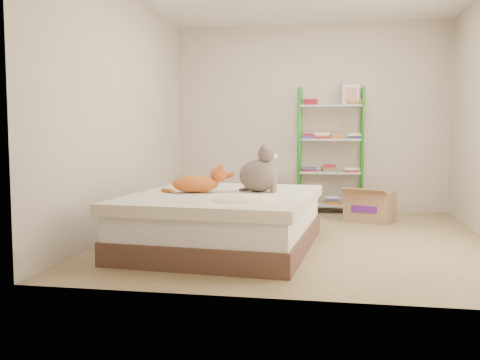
% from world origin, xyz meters
% --- Properties ---
extents(room, '(3.81, 4.21, 2.61)m').
position_xyz_m(room, '(0.00, 0.00, 1.30)').
color(room, '#A0895A').
rests_on(room, ground).
extents(bed, '(1.79, 2.16, 0.52)m').
position_xyz_m(bed, '(-0.67, -0.60, 0.26)').
color(bed, brown).
rests_on(bed, ground).
extents(orange_cat, '(0.58, 0.43, 0.21)m').
position_xyz_m(orange_cat, '(-0.95, -0.60, 0.62)').
color(orange_cat, '#D65822').
rests_on(orange_cat, bed).
extents(grey_cat, '(0.42, 0.36, 0.46)m').
position_xyz_m(grey_cat, '(-0.37, -0.43, 0.75)').
color(grey_cat, gray).
rests_on(grey_cat, bed).
extents(shelf_unit, '(0.88, 0.36, 1.74)m').
position_xyz_m(shelf_unit, '(0.31, 1.88, 0.86)').
color(shelf_unit, '#238621').
rests_on(shelf_unit, ground).
extents(cardboard_box, '(0.65, 0.67, 0.43)m').
position_xyz_m(cardboard_box, '(0.79, 1.18, 0.19)').
color(cardboard_box, '#AB7D5D').
rests_on(cardboard_box, ground).
extents(white_bin, '(0.44, 0.41, 0.41)m').
position_xyz_m(white_bin, '(-0.68, 1.85, 0.21)').
color(white_bin, white).
rests_on(white_bin, ground).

